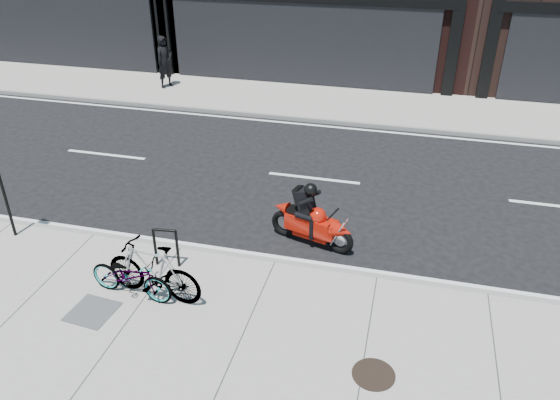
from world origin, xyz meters
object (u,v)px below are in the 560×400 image
(pedestrian, at_px, (165,62))
(bicycle_front, at_px, (131,276))
(manhole_cover, at_px, (374,374))
(utility_grate, at_px, (92,311))
(bicycle_rear, at_px, (153,270))
(motorcycle, at_px, (315,221))
(bike_rack, at_px, (166,244))

(pedestrian, bearing_deg, bicycle_front, -130.93)
(manhole_cover, distance_m, utility_grate, 4.89)
(bicycle_rear, bearing_deg, manhole_cover, 83.93)
(utility_grate, bearing_deg, pedestrian, 108.59)
(motorcycle, xyz_separation_m, utility_grate, (-3.31, -3.18, -0.44))
(bike_rack, distance_m, bicycle_front, 1.02)
(bicycle_rear, bearing_deg, motorcycle, 142.78)
(bicycle_front, xyz_separation_m, manhole_cover, (4.40, -0.82, -0.42))
(bicycle_front, relative_size, pedestrian, 0.87)
(bicycle_rear, distance_m, manhole_cover, 4.13)
(manhole_cover, bearing_deg, bike_rack, 156.45)
(bicycle_front, distance_m, manhole_cover, 4.49)
(bicycle_front, bearing_deg, pedestrian, 27.89)
(pedestrian, bearing_deg, motorcycle, -112.79)
(manhole_cover, relative_size, utility_grate, 0.88)
(bicycle_front, bearing_deg, utility_grate, 147.06)
(bike_rack, bearing_deg, motorcycle, 31.44)
(bike_rack, bearing_deg, manhole_cover, -23.55)
(bike_rack, bearing_deg, bicycle_rear, -78.46)
(bike_rack, bearing_deg, bicycle_front, -102.51)
(bike_rack, relative_size, motorcycle, 0.45)
(manhole_cover, height_order, utility_grate, same)
(pedestrian, bearing_deg, manhole_cover, -116.47)
(utility_grate, bearing_deg, bike_rack, 66.04)
(pedestrian, bearing_deg, bike_rack, -128.06)
(bicycle_front, relative_size, manhole_cover, 2.47)
(bike_rack, height_order, utility_grate, bike_rack)
(utility_grate, bearing_deg, motorcycle, 43.88)
(bike_rack, xyz_separation_m, motorcycle, (2.60, 1.59, -0.04))
(bicycle_rear, relative_size, pedestrian, 1.00)
(bike_rack, height_order, motorcycle, motorcycle)
(bicycle_front, bearing_deg, manhole_cover, -94.36)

